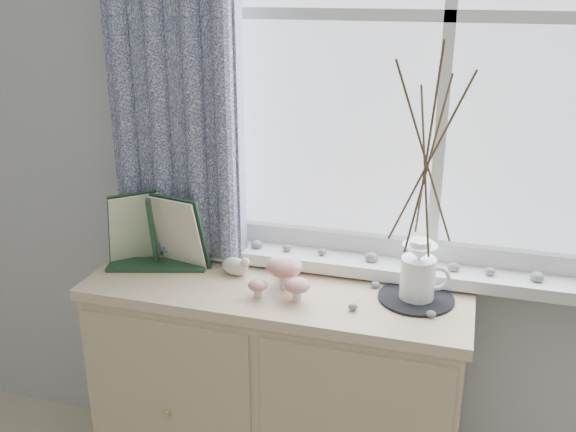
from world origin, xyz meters
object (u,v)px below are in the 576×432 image
at_px(botanical_book, 150,233).
at_px(twig_pitcher, 427,155).
at_px(sideboard, 278,398).
at_px(toadstool_cluster, 284,273).

distance_m(botanical_book, twig_pitcher, 0.91).
bearing_deg(sideboard, toadstool_cluster, -46.96).
bearing_deg(twig_pitcher, sideboard, 166.87).
height_order(botanical_book, toadstool_cluster, botanical_book).
distance_m(sideboard, botanical_book, 0.70).
relative_size(toadstool_cluster, twig_pitcher, 0.24).
height_order(toadstool_cluster, twig_pitcher, twig_pitcher).
bearing_deg(twig_pitcher, botanical_book, 166.39).
bearing_deg(toadstool_cluster, twig_pitcher, 9.18).
xyz_separation_m(botanical_book, twig_pitcher, (0.85, 0.04, 0.31)).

